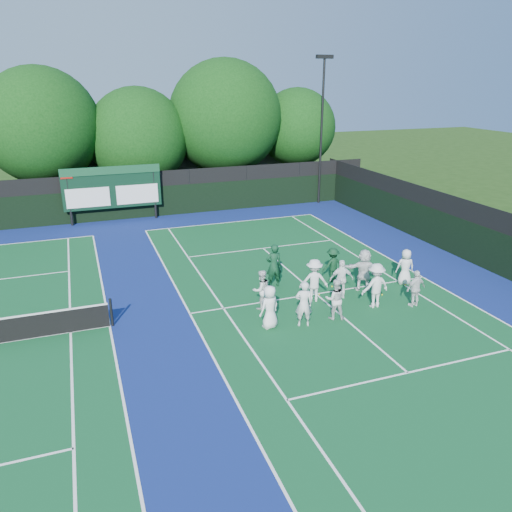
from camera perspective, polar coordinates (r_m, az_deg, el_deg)
name	(u,v)px	position (r m, az deg, el deg)	size (l,w,h in m)	color
ground	(327,304)	(20.66, 8.12, -5.41)	(120.00, 120.00, 0.00)	#1D3B10
court_apron	(177,316)	(19.70, -9.05, -6.76)	(34.00, 32.00, 0.01)	navy
near_court	(316,294)	(21.46, 6.88, -4.33)	(11.05, 23.85, 0.01)	#104F26
back_fence	(129,198)	(33.36, -14.32, 6.41)	(34.00, 0.08, 3.00)	black
divider_fence_right	(488,242)	(26.13, 24.96, 1.51)	(0.08, 32.00, 3.00)	black
scoreboard	(112,188)	(32.70, -16.13, 7.49)	(6.00, 0.21, 3.55)	black
clubhouse	(167,165)	(41.55, -10.10, 10.17)	(18.00, 6.00, 4.00)	#5C5C61
light_pole_right	(322,114)	(36.19, 7.57, 15.78)	(1.20, 0.30, 10.12)	black
tree_b	(44,129)	(36.15, -23.04, 13.22)	(7.51, 7.51, 9.50)	black
tree_c	(140,140)	(36.49, -13.07, 12.76)	(6.87, 6.87, 8.19)	black
tree_d	(227,120)	(37.68, -3.33, 15.26)	(8.17, 8.17, 10.07)	black
tree_e	(298,129)	(39.77, 4.84, 14.25)	(5.88, 5.88, 8.03)	black
tennis_ball_1	(319,294)	(21.36, 7.22, -4.38)	(0.07, 0.07, 0.07)	#C9DB19
tennis_ball_2	(405,285)	(23.12, 16.69, -3.17)	(0.07, 0.07, 0.07)	#C9DB19
tennis_ball_4	(332,286)	(22.24, 8.67, -3.45)	(0.07, 0.07, 0.07)	#C9DB19
tennis_ball_5	(382,295)	(21.84, 14.22, -4.31)	(0.07, 0.07, 0.07)	#C9DB19
player_front_0	(270,307)	(18.26, 1.58, -5.85)	(0.81, 0.53, 1.66)	white
player_front_1	(304,304)	(18.43, 5.48, -5.48)	(0.65, 0.42, 1.78)	silver
player_front_2	(335,299)	(19.16, 9.03, -4.88)	(0.78, 0.61, 1.61)	silver
player_front_3	(375,285)	(20.39, 13.50, -3.30)	(1.19, 0.68, 1.84)	silver
player_front_4	(416,289)	(20.94, 17.79, -3.56)	(0.90, 0.37, 1.53)	silver
player_back_0	(261,290)	(19.74, 0.61, -3.86)	(0.78, 0.61, 1.61)	silver
player_back_1	(314,280)	(20.47, 6.65, -2.80)	(1.17, 0.67, 1.81)	silver
player_back_2	(342,279)	(20.94, 9.75, -2.63)	(0.99, 0.41, 1.68)	white
player_back_3	(364,270)	(21.88, 12.23, -1.56)	(1.72, 0.55, 1.86)	silver
player_back_4	(405,267)	(23.02, 16.69, -1.20)	(0.79, 0.51, 1.61)	silver
coach_left	(274,266)	(21.75, 2.05, -1.10)	(0.71, 0.47, 1.95)	#0F371F
coach_right	(333,265)	(22.64, 8.74, -0.99)	(1.01, 0.58, 1.56)	#0E331B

